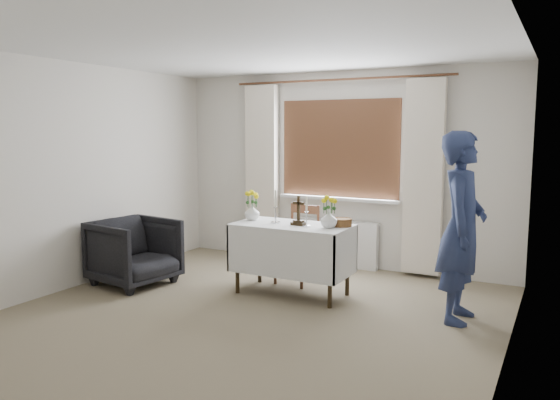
# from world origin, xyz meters

# --- Properties ---
(ground) EXTENTS (5.00, 5.00, 0.00)m
(ground) POSITION_xyz_m (0.00, 0.00, 0.00)
(ground) COLOR gray
(ground) RESTS_ON ground
(altar_table) EXTENTS (1.24, 0.64, 0.76)m
(altar_table) POSITION_xyz_m (0.05, 1.04, 0.38)
(altar_table) COLOR white
(altar_table) RESTS_ON ground
(wooden_chair) EXTENTS (0.46, 0.46, 0.90)m
(wooden_chair) POSITION_xyz_m (-0.10, 1.46, 0.45)
(wooden_chair) COLOR #592D1E
(wooden_chair) RESTS_ON ground
(armchair) EXTENTS (0.94, 0.92, 0.76)m
(armchair) POSITION_xyz_m (-1.71, 0.54, 0.38)
(armchair) COLOR black
(armchair) RESTS_ON ground
(person) EXTENTS (0.43, 0.65, 1.75)m
(person) POSITION_xyz_m (1.78, 1.05, 0.87)
(person) COLOR navy
(person) RESTS_ON ground
(radiator) EXTENTS (1.10, 0.10, 0.60)m
(radiator) POSITION_xyz_m (0.00, 2.42, 0.30)
(radiator) COLOR silver
(radiator) RESTS_ON ground
(wooden_cross) EXTENTS (0.15, 0.11, 0.31)m
(wooden_cross) POSITION_xyz_m (0.13, 1.03, 0.92)
(wooden_cross) COLOR black
(wooden_cross) RESTS_ON altar_table
(candlestick_left) EXTENTS (0.10, 0.10, 0.36)m
(candlestick_left) POSITION_xyz_m (-0.15, 1.04, 0.94)
(candlestick_left) COLOR silver
(candlestick_left) RESTS_ON altar_table
(candlestick_right) EXTENTS (0.09, 0.09, 0.32)m
(candlestick_right) POSITION_xyz_m (0.23, 1.00, 0.92)
(candlestick_right) COLOR silver
(candlestick_right) RESTS_ON altar_table
(flower_vase_left) EXTENTS (0.19, 0.19, 0.17)m
(flower_vase_left) POSITION_xyz_m (-0.47, 1.09, 0.85)
(flower_vase_left) COLOR white
(flower_vase_left) RESTS_ON altar_table
(flower_vase_right) EXTENTS (0.17, 0.17, 0.18)m
(flower_vase_right) POSITION_xyz_m (0.47, 1.03, 0.85)
(flower_vase_right) COLOR white
(flower_vase_right) RESTS_ON altar_table
(wicker_basket) EXTENTS (0.29, 0.29, 0.08)m
(wicker_basket) POSITION_xyz_m (0.55, 1.19, 0.80)
(wicker_basket) COLOR brown
(wicker_basket) RESTS_ON altar_table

